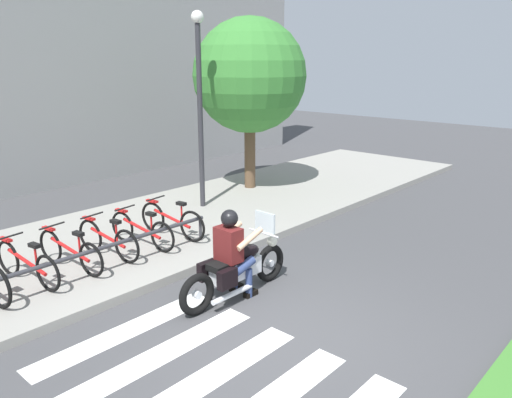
{
  "coord_description": "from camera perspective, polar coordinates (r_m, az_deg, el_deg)",
  "views": [
    {
      "loc": [
        -4.61,
        -3.79,
        3.58
      ],
      "look_at": [
        1.65,
        1.84,
        1.22
      ],
      "focal_mm": 35.31,
      "sensor_mm": 36.0,
      "label": 1
    }
  ],
  "objects": [
    {
      "name": "bicycle_4",
      "position": [
        9.3,
        -16.44,
        -4.4
      ],
      "size": [
        0.48,
        1.57,
        0.74
      ],
      "color": "black",
      "rests_on": "sidewalk"
    },
    {
      "name": "sidewalk",
      "position": [
        10.13,
        -17.9,
        -5.35
      ],
      "size": [
        24.0,
        4.4,
        0.15
      ],
      "primitive_type": "cube",
      "color": "gray",
      "rests_on": "ground"
    },
    {
      "name": "crosswalk_stripe_4",
      "position": [
        7.28,
        -14.45,
        -14.28
      ],
      "size": [
        2.8,
        0.4,
        0.01
      ],
      "primitive_type": "cube",
      "color": "white",
      "rests_on": "ground"
    },
    {
      "name": "street_lamp",
      "position": [
        11.71,
        -6.41,
        11.56
      ],
      "size": [
        0.28,
        0.28,
        4.58
      ],
      "color": "#2D2D33",
      "rests_on": "ground"
    },
    {
      "name": "tree_near_rack",
      "position": [
        13.46,
        -0.72,
        13.75
      ],
      "size": [
        2.97,
        2.97,
        4.62
      ],
      "color": "brown",
      "rests_on": "ground"
    },
    {
      "name": "motorcycle",
      "position": [
        7.81,
        -2.22,
        -7.91
      ],
      "size": [
        2.21,
        0.62,
        1.22
      ],
      "color": "black",
      "rests_on": "ground"
    },
    {
      "name": "bicycle_6",
      "position": [
        10.06,
        -9.51,
        -2.38
      ],
      "size": [
        0.48,
        1.67,
        0.75
      ],
      "color": "black",
      "rests_on": "sidewalk"
    },
    {
      "name": "rider",
      "position": [
        7.62,
        -2.69,
        -5.55
      ],
      "size": [
        0.63,
        0.54,
        1.43
      ],
      "color": "#591919",
      "rests_on": "ground"
    },
    {
      "name": "bicycle_5",
      "position": [
        9.67,
        -12.83,
        -3.43
      ],
      "size": [
        0.48,
        1.64,
        0.71
      ],
      "color": "black",
      "rests_on": "sidewalk"
    },
    {
      "name": "bicycle_2",
      "position": [
        8.7,
        -24.52,
        -6.67
      ],
      "size": [
        0.48,
        1.65,
        0.72
      ],
      "color": "black",
      "rests_on": "sidewalk"
    },
    {
      "name": "bicycle_3",
      "position": [
        8.98,
        -20.34,
        -5.54
      ],
      "size": [
        0.48,
        1.66,
        0.72
      ],
      "color": "black",
      "rests_on": "sidewalk"
    },
    {
      "name": "bike_rack",
      "position": [
        8.48,
        -18.61,
        -5.95
      ],
      "size": [
        4.92,
        0.07,
        0.49
      ],
      "color": "#333338",
      "rests_on": "sidewalk"
    },
    {
      "name": "crosswalk_stripe_3",
      "position": [
        6.72,
        -10.46,
        -16.8
      ],
      "size": [
        2.8,
        0.4,
        0.01
      ],
      "primitive_type": "cube",
      "color": "white",
      "rests_on": "ground"
    },
    {
      "name": "crosswalk_stripe_2",
      "position": [
        6.2,
        -5.63,
        -19.67
      ],
      "size": [
        2.8,
        0.4,
        0.01
      ],
      "primitive_type": "cube",
      "color": "white",
      "rests_on": "ground"
    },
    {
      "name": "ground_plane",
      "position": [
        6.96,
        2.28,
        -15.31
      ],
      "size": [
        48.0,
        48.0,
        0.0
      ],
      "primitive_type": "plane",
      "color": "#424244"
    }
  ]
}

